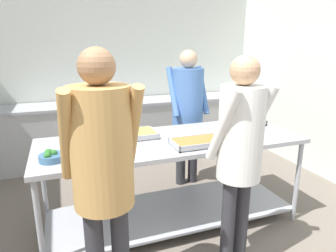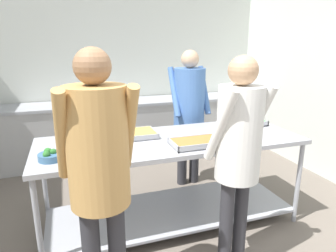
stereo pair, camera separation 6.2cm
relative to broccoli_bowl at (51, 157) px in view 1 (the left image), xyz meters
The scene contains 14 objects.
wall_rear 2.72m from the broccoli_bowl, 70.14° to the left, with size 4.93×0.06×2.65m.
wall_right 3.44m from the broccoli_bowl, 11.53° to the left, with size 0.06×3.81×2.65m.
back_counter 2.39m from the broccoli_bowl, 67.06° to the left, with size 4.77×0.65×0.89m.
serving_counter 1.11m from the broccoli_bowl, 10.56° to the left, with size 2.45×0.90×0.87m.
broccoli_bowl is the anchor object (origin of this frame).
sauce_pan 0.32m from the broccoli_bowl, 12.71° to the right, with size 0.36×0.22×0.09m.
serving_tray_greens 0.82m from the broccoli_bowl, 26.68° to the left, with size 0.41×0.31×0.05m.
serving_tray_vegetables 1.20m from the broccoli_bowl, ahead, with size 0.45×0.27×0.05m.
plate_stack 1.59m from the broccoli_bowl, ahead, with size 0.25×0.25×0.06m.
serving_tray_roast 2.01m from the broccoli_bowl, 11.88° to the left, with size 0.45×0.27×0.05m.
guest_serving_left 1.42m from the broccoli_bowl, 21.85° to the right, with size 0.47×0.39×1.66m.
guest_serving_right 0.71m from the broccoli_bowl, 63.88° to the right, with size 0.47×0.36×1.72m.
cook_behind_counter 1.82m from the broccoli_bowl, 31.69° to the left, with size 0.47×0.37×1.67m.
water_bottle 2.89m from the broccoli_bowl, 49.39° to the left, with size 0.07×0.07×0.22m.
Camera 1 is at (-0.81, -1.14, 1.74)m, focal length 32.00 mm.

